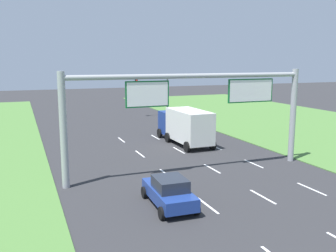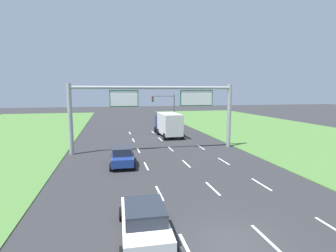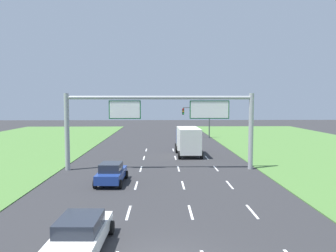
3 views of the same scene
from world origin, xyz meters
name	(u,v)px [view 2 (image 2 of 3)]	position (x,y,z in m)	size (l,w,h in m)	color
ground_plane	(229,244)	(0.00, 0.00, 0.00)	(200.00, 200.00, 0.00)	#2D2D30
lane_dashes_inner_left	(159,193)	(-1.75, 6.00, 0.00)	(0.14, 50.40, 0.01)	white
lane_dashes_inner_right	(213,188)	(1.75, 6.00, 0.00)	(0.14, 50.40, 0.01)	white
lane_dashes_slip	(261,184)	(5.25, 6.00, 0.00)	(0.14, 50.40, 0.01)	white
car_near_red	(122,156)	(-3.68, 12.69, 0.79)	(2.19, 4.28, 1.60)	navy
car_lead_silver	(144,220)	(-3.29, 1.33, 0.77)	(2.27, 4.48, 1.48)	white
box_truck	(168,124)	(3.30, 26.17, 1.74)	(2.78, 7.73, 3.23)	navy
sign_gantry	(157,104)	(0.27, 17.72, 4.90)	(17.24, 0.44, 7.00)	#9EA0A5
traffic_light_mast	(165,103)	(6.57, 43.73, 3.87)	(4.76, 0.49, 5.60)	#47494F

